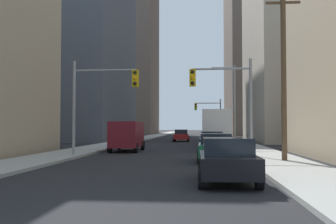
{
  "coord_description": "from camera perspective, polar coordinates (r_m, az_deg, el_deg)",
  "views": [
    {
      "loc": [
        2.41,
        -4.14,
        1.9
      ],
      "look_at": [
        0.0,
        24.61,
        2.99
      ],
      "focal_mm": 41.1,
      "sensor_mm": 36.0,
      "label": 1
    }
  ],
  "objects": [
    {
      "name": "building_left_mid_office",
      "position": [
        58.21,
        -15.99,
        10.46
      ],
      "size": [
        18.77,
        22.37,
        29.06
      ],
      "primitive_type": "cube",
      "color": "#4C515B",
      "rests_on": "ground"
    },
    {
      "name": "sidewalk_left",
      "position": [
        54.89,
        -4.53,
        -4.06
      ],
      "size": [
        3.23,
        160.0,
        0.15
      ],
      "primitive_type": "cube",
      "color": "#9E9E99",
      "rests_on": "ground"
    },
    {
      "name": "sedan_black",
      "position": [
        13.17,
        8.76,
        -7.05
      ],
      "size": [
        1.95,
        4.22,
        1.52
      ],
      "color": "black",
      "rests_on": "ground"
    },
    {
      "name": "city_bus",
      "position": [
        38.86,
        7.21,
        -2.1
      ],
      "size": [
        2.94,
        11.59,
        3.4
      ],
      "color": "silver",
      "rests_on": "ground"
    },
    {
      "name": "cargo_van_maroon",
      "position": [
        29.69,
        -6.07,
        -3.33
      ],
      "size": [
        2.16,
        5.27,
        2.26
      ],
      "color": "maroon",
      "rests_on": "ground"
    },
    {
      "name": "sedan_red",
      "position": [
        48.59,
        1.98,
        -3.49
      ],
      "size": [
        1.95,
        4.25,
        1.52
      ],
      "color": "maroon",
      "rests_on": "ground"
    },
    {
      "name": "building_right_far_highrise",
      "position": [
        97.16,
        15.9,
        15.27
      ],
      "size": [
        23.35,
        28.05,
        61.73
      ],
      "primitive_type": "cube",
      "color": "#66564C",
      "rests_on": "ground"
    },
    {
      "name": "sedan_green",
      "position": [
        20.83,
        7.06,
        -5.25
      ],
      "size": [
        1.95,
        4.21,
        1.52
      ],
      "color": "#195938",
      "rests_on": "ground"
    },
    {
      "name": "traffic_signal_near_right",
      "position": [
        23.51,
        8.29,
        3.09
      ],
      "size": [
        3.77,
        0.44,
        6.0
      ],
      "color": "gray",
      "rests_on": "ground"
    },
    {
      "name": "traffic_signal_near_left",
      "position": [
        24.24,
        -9.77,
        2.99
      ],
      "size": [
        4.15,
        0.44,
        6.0
      ],
      "color": "gray",
      "rests_on": "ground"
    },
    {
      "name": "sidewalk_right",
      "position": [
        54.32,
        9.09,
        -4.06
      ],
      "size": [
        3.23,
        160.0,
        0.15
      ],
      "primitive_type": "cube",
      "color": "#9E9E99",
      "rests_on": "ground"
    },
    {
      "name": "sedan_blue",
      "position": [
        29.91,
        6.45,
        -4.31
      ],
      "size": [
        1.95,
        4.24,
        1.52
      ],
      "color": "navy",
      "rests_on": "ground"
    },
    {
      "name": "building_left_far_tower",
      "position": [
        98.82,
        -7.51,
        11.22
      ],
      "size": [
        19.09,
        18.4,
        49.48
      ],
      "primitive_type": "cube",
      "color": "#66564C",
      "rests_on": "ground"
    },
    {
      "name": "street_lamp_right",
      "position": [
        35.51,
        9.24,
        2.13
      ],
      "size": [
        2.41,
        0.32,
        7.5
      ],
      "color": "gray",
      "rests_on": "ground"
    },
    {
      "name": "utility_pole_right",
      "position": [
        21.21,
        16.76,
        6.88
      ],
      "size": [
        2.2,
        0.28,
        9.84
      ],
      "color": "brown",
      "rests_on": "ground"
    },
    {
      "name": "traffic_signal_far_right",
      "position": [
        57.83,
        6.11,
        -0.01
      ],
      "size": [
        3.97,
        0.44,
        6.0
      ],
      "color": "gray",
      "rests_on": "ground"
    },
    {
      "name": "building_right_mid_block",
      "position": [
        55.22,
        23.23,
        9.52
      ],
      "size": [
        21.05,
        20.77,
        25.83
      ],
      "primitive_type": "cube",
      "color": "#B7A893",
      "rests_on": "ground"
    }
  ]
}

